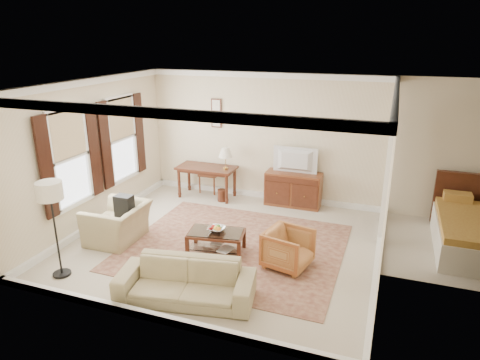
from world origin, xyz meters
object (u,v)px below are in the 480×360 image
Objects in this scene: sideboard at (293,189)px; tv at (295,153)px; sofa at (185,276)px; club_armchair at (117,217)px; coffee_table at (216,237)px; writing_desk at (207,171)px; striped_armchair at (288,247)px.

sideboard is 1.32× the size of tv.
sofa is (-0.63, -4.10, 0.01)m from sideboard.
sideboard is 4.14m from sofa.
club_armchair is at bearing 137.99° from sofa.
club_armchair is (-1.91, -0.18, 0.16)m from coffee_table.
tv is at bearing 4.26° from writing_desk.
writing_desk is 0.69× the size of sofa.
tv is 0.87× the size of club_armchair.
striped_armchair is at bearing -44.33° from writing_desk.
sideboard is 0.85m from tv.
coffee_table is at bearing 73.84° from tv.
striped_armchair reaches higher than coffee_table.
tv is 0.89× the size of coffee_table.
tv reaches higher than sideboard.
sideboard is 2.75m from coffee_table.
club_armchair reaches higher than writing_desk.
sideboard reaches higher than writing_desk.
sideboard is at bearing 73.95° from coffee_table.
sideboard is 3.89m from club_armchair.
writing_desk is 1.89× the size of striped_armchair.
sofa is (-0.63, -4.08, -0.84)m from tv.
sofa is at bearing -84.95° from coffee_table.
club_armchair is 2.40m from sofa.
tv is at bearing 71.15° from sofa.
sideboard is 1.15× the size of club_armchair.
coffee_table is 1.46× the size of striped_armchair.
writing_desk is 2.80m from coffee_table.
striped_armchair is at bearing 40.10° from sofa.
sofa is at bearing 81.17° from tv.
tv is (2.04, 0.15, 0.60)m from writing_desk.
tv is at bearing 135.40° from club_armchair.
tv is 1.30× the size of striped_armchair.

